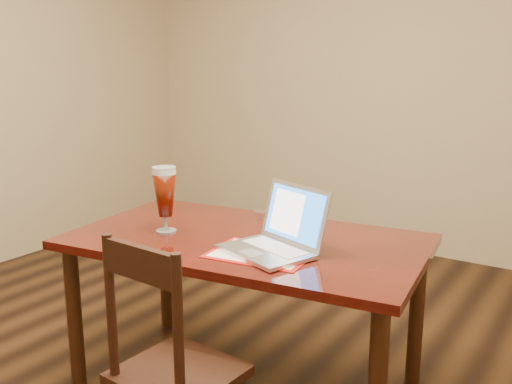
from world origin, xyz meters
The scene contains 2 objects.
dining_table centered at (0.25, 0.17, 0.65)m, with size 1.64×1.05×1.03m.
dining_chair centered at (0.38, -0.47, 0.44)m, with size 0.42×0.40×0.93m.
Camera 1 is at (1.61, -1.81, 1.48)m, focal length 40.00 mm.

